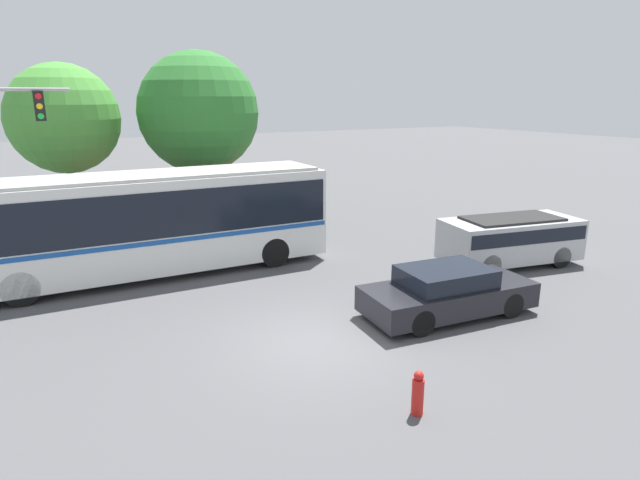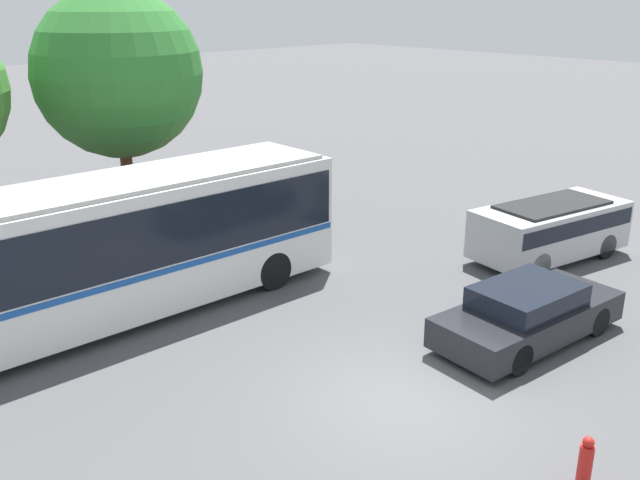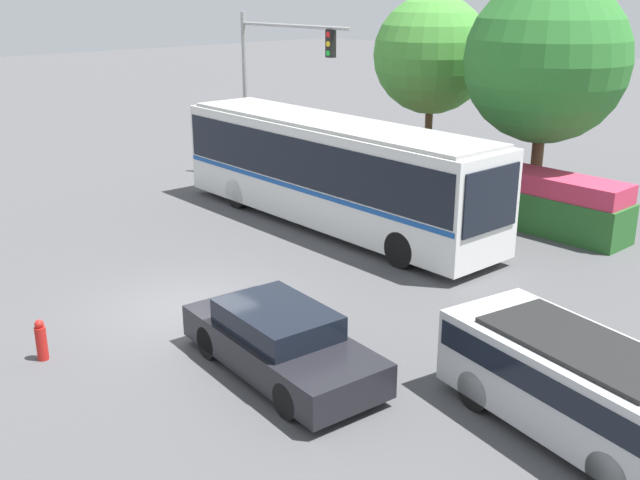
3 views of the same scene
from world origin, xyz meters
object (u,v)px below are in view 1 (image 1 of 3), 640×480
object	(u,v)px
city_bus	(141,219)
fire_hydrant	(418,394)
sedan_foreground	(447,292)
street_tree_left	(64,119)
suv_left_lane	(510,237)
street_tree_centre	(199,113)

from	to	relation	value
city_bus	fire_hydrant	world-z (taller)	city_bus
sedan_foreground	fire_hydrant	size ratio (longest dim) A/B	5.47
street_tree_left	city_bus	bearing A→B (deg)	-77.36
street_tree_left	fire_hydrant	size ratio (longest dim) A/B	7.98
suv_left_lane	street_tree_centre	distance (m)	13.42
suv_left_lane	street_tree_left	distance (m)	17.27
sedan_foreground	fire_hydrant	bearing A→B (deg)	-132.87
city_bus	suv_left_lane	distance (m)	12.22
fire_hydrant	city_bus	bearing A→B (deg)	104.44
fire_hydrant	sedan_foreground	bearing A→B (deg)	41.62
sedan_foreground	suv_left_lane	world-z (taller)	suv_left_lane
city_bus	sedan_foreground	size ratio (longest dim) A/B	2.56
fire_hydrant	street_tree_left	bearing A→B (deg)	103.77
suv_left_lane	fire_hydrant	xyz separation A→B (m)	(-8.47, -5.47, -0.55)
suv_left_lane	street_tree_left	world-z (taller)	street_tree_left
suv_left_lane	street_tree_centre	xyz separation A→B (m)	(-7.44, 10.44, 3.96)
sedan_foreground	suv_left_lane	bearing A→B (deg)	30.57
city_bus	suv_left_lane	bearing A→B (deg)	-22.31
city_bus	fire_hydrant	size ratio (longest dim) A/B	14.01
city_bus	street_tree_left	bearing A→B (deg)	104.14
city_bus	street_tree_left	xyz separation A→B (m)	(-1.42, 6.31, 2.88)
city_bus	fire_hydrant	xyz separation A→B (m)	(2.68, -10.39, -1.45)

